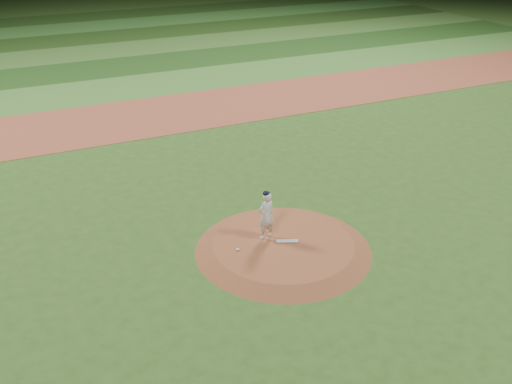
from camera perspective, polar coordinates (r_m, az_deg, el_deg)
ground at (r=17.92m, az=2.73°, el=-5.76°), size 120.00×120.00×0.00m
infield_dirt_band at (r=29.82m, az=-9.91°, el=7.59°), size 70.00×6.00×0.02m
outfield_stripe_0 at (r=34.93m, az=-12.47°, el=10.20°), size 70.00×5.00×0.02m
outfield_stripe_1 at (r=39.66m, az=-14.24°, el=11.98°), size 70.00×5.00×0.02m
outfield_stripe_2 at (r=44.45m, az=-15.65°, el=13.37°), size 70.00×5.00×0.02m
outfield_stripe_3 at (r=49.28m, az=-16.79°, el=14.48°), size 70.00×5.00×0.02m
outfield_stripe_4 at (r=54.15m, az=-17.74°, el=15.39°), size 70.00×5.00×0.02m
outfield_stripe_5 at (r=59.03m, az=-18.53°, el=16.14°), size 70.00×5.00×0.02m
pitchers_mound at (r=17.86m, az=2.73°, el=-5.42°), size 5.50×5.50×0.25m
pitching_rubber at (r=17.84m, az=3.13°, el=-4.93°), size 0.70×0.44×0.03m
rosin_bag at (r=17.40m, az=-1.85°, el=-5.76°), size 0.11×0.11×0.06m
pitcher_on_mound at (r=17.63m, az=1.02°, el=-2.32°), size 0.63×0.47×1.64m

